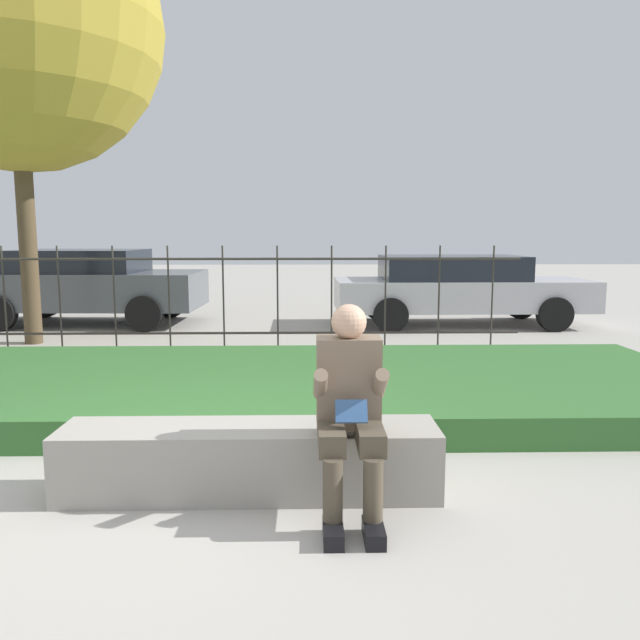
% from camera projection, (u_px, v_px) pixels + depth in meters
% --- Properties ---
extents(ground_plane, '(60.00, 60.00, 0.00)m').
position_uv_depth(ground_plane, '(189.00, 493.00, 3.99)').
color(ground_plane, '#A8A399').
extents(stone_bench, '(2.39, 0.50, 0.44)m').
position_uv_depth(stone_bench, '(250.00, 464.00, 3.97)').
color(stone_bench, gray).
rests_on(stone_bench, ground_plane).
extents(person_seated_reader, '(0.42, 0.73, 1.24)m').
position_uv_depth(person_seated_reader, '(349.00, 402.00, 3.64)').
color(person_seated_reader, black).
rests_on(person_seated_reader, ground_plane).
extents(grass_berm, '(9.36, 3.15, 0.27)m').
position_uv_depth(grass_berm, '(231.00, 387.00, 6.22)').
color(grass_berm, '#33662D').
rests_on(grass_berm, ground_plane).
extents(iron_fence, '(7.36, 0.03, 1.49)m').
position_uv_depth(iron_fence, '(251.00, 298.00, 8.48)').
color(iron_fence, '#332D28').
rests_on(iron_fence, ground_plane).
extents(car_parked_left, '(4.09, 2.08, 1.36)m').
position_uv_depth(car_parked_left, '(88.00, 284.00, 11.42)').
color(car_parked_left, '#4C5156').
rests_on(car_parked_left, ground_plane).
extents(car_parked_right, '(4.54, 1.90, 1.26)m').
position_uv_depth(car_parked_right, '(458.00, 288.00, 11.27)').
color(car_parked_right, '#B7B7BC').
rests_on(car_parked_right, ground_plane).
extents(tree_behind_fence, '(4.18, 4.18, 6.72)m').
position_uv_depth(tree_behind_fence, '(14.00, 23.00, 8.83)').
color(tree_behind_fence, '#4C3D28').
rests_on(tree_behind_fence, ground_plane).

